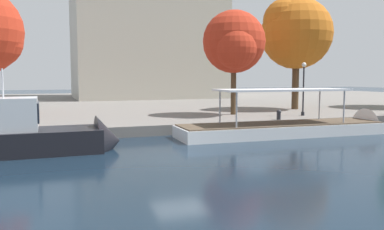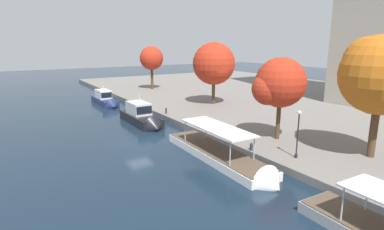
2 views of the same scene
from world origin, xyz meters
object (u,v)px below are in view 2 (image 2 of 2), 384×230
Objects in this scene: tree_2 at (151,58)px; mooring_bollard_1 at (251,146)px; motor_yacht_0 at (106,101)px; motor_yacht_1 at (142,118)px; tree_4 at (279,84)px; tree_3 at (215,64)px; tour_boat_2 at (224,159)px; mooring_bollard_0 at (363,188)px; mooring_bollard_2 at (166,110)px; tree_1 at (377,72)px; lamp_post at (298,131)px.

mooring_bollard_1 is at bearing -12.20° from tree_2.
motor_yacht_0 is 0.99× the size of motor_yacht_1.
tree_4 is (31.51, 8.39, 5.77)m from motor_yacht_0.
motor_yacht_0 is at bearing -165.09° from tree_4.
tree_3 is at bearing 49.02° from motor_yacht_0.
tour_boat_2 is at bearing -33.82° from tree_3.
tree_3 is 20.18m from tree_4.
tree_2 is at bearing 170.44° from mooring_bollard_0.
motor_yacht_1 is at bearing -167.32° from mooring_bollard_1.
mooring_bollard_0 is 28.54m from mooring_bollard_2.
motor_yacht_1 reaches higher than mooring_bollard_0.
tree_2 is (-23.37, 8.54, 6.23)m from mooring_bollard_2.
tree_1 is (39.23, 11.67, 7.39)m from motor_yacht_0.
mooring_bollard_0 is (27.25, 4.02, 0.31)m from motor_yacht_1.
tree_1 is 1.14× the size of tree_2.
tree_4 reaches higher than tour_boat_2.
tree_4 is (-0.88, 7.39, 6.17)m from tour_boat_2.
motor_yacht_1 is 28.52m from tree_2.
mooring_bollard_1 is (16.85, 3.79, 0.25)m from motor_yacht_1.
mooring_bollard_1 is at bearing 12.95° from motor_yacht_1.
tree_1 reaches higher than mooring_bollard_1.
tree_3 reaches higher than mooring_bollard_2.
mooring_bollard_2 is (-18.13, 0.43, 0.06)m from mooring_bollard_1.
mooring_bollard_0 is at bearing 8.67° from motor_yacht_1.
lamp_post is (3.51, 1.99, 2.03)m from mooring_bollard_1.
tour_boat_2 is at bearing -122.64° from tree_1.
motor_yacht_0 is 41.59m from tree_1.
mooring_bollard_2 is at bearing -163.37° from tree_1.
tree_2 is at bearing 165.88° from tour_boat_2.
tree_2 reaches higher than lamp_post.
tour_boat_2 reaches higher than mooring_bollard_0.
tree_4 is (16.87, 4.06, 5.37)m from mooring_bollard_2.
motor_yacht_0 is 20.06m from tree_3.
tree_3 is at bearing 152.72° from mooring_bollard_1.
motor_yacht_1 is at bearing -171.60° from mooring_bollard_0.
lamp_post is (21.64, 1.56, 1.98)m from mooring_bollard_2.
tree_4 is at bearing -156.94° from tree_1.
mooring_bollard_2 is 26.60m from tree_1.
motor_yacht_0 is at bearing -170.78° from lamp_post.
tree_3 is at bearing 104.52° from motor_yacht_1.
motor_yacht_1 is 1.13× the size of tree_4.
motor_yacht_1 reaches higher than mooring_bollard_1.
mooring_bollard_2 is 21.79m from lamp_post.
tour_boat_2 is 3.02m from mooring_bollard_1.
tree_1 is (6.45, 7.77, 7.04)m from mooring_bollard_1.
mooring_bollard_2 is 25.65m from tree_2.
mooring_bollard_0 is (10.79, 3.14, 0.81)m from tour_boat_2.
lamp_post is at bearing 4.13° from mooring_bollard_2.
tree_1 is 1.25× the size of tree_4.
motor_yacht_1 is 4.42m from mooring_bollard_2.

